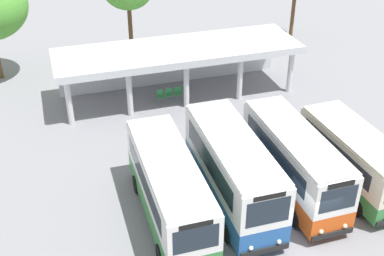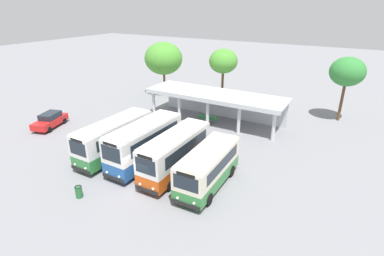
# 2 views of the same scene
# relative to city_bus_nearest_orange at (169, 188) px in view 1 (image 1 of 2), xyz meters

# --- Properties ---
(ground_plane) EXTENTS (180.00, 180.00, 0.00)m
(ground_plane) POSITION_rel_city_bus_nearest_orange_xyz_m (5.23, -2.93, -1.83)
(ground_plane) COLOR gray
(city_bus_nearest_orange) EXTENTS (2.39, 8.13, 3.32)m
(city_bus_nearest_orange) POSITION_rel_city_bus_nearest_orange_xyz_m (0.00, 0.00, 0.00)
(city_bus_nearest_orange) COLOR black
(city_bus_nearest_orange) RESTS_ON ground
(city_bus_second_in_row) EXTENTS (2.48, 7.93, 3.58)m
(city_bus_second_in_row) POSITION_rel_city_bus_nearest_orange_xyz_m (3.13, 0.29, 0.13)
(city_bus_second_in_row) COLOR black
(city_bus_second_in_row) RESTS_ON ground
(city_bus_middle_cream) EXTENTS (2.24, 7.74, 3.39)m
(city_bus_middle_cream) POSITION_rel_city_bus_nearest_orange_xyz_m (6.27, 0.21, 0.03)
(city_bus_middle_cream) COLOR black
(city_bus_middle_cream) RESTS_ON ground
(city_bus_fourth_amber) EXTENTS (2.54, 7.03, 3.00)m
(city_bus_fourth_amber) POSITION_rel_city_bus_nearest_orange_xyz_m (9.40, -0.18, -0.16)
(city_bus_fourth_amber) COLOR black
(city_bus_fourth_amber) RESTS_ON ground
(terminal_canopy) EXTENTS (16.05, 4.76, 3.40)m
(terminal_canopy) POSITION_rel_city_bus_nearest_orange_xyz_m (3.94, 12.65, 0.73)
(terminal_canopy) COLOR silver
(terminal_canopy) RESTS_ON ground
(waiting_chair_end_by_column) EXTENTS (0.45, 0.45, 0.86)m
(waiting_chair_end_by_column) POSITION_rel_city_bus_nearest_orange_xyz_m (2.47, 11.34, -1.31)
(waiting_chair_end_by_column) COLOR slate
(waiting_chair_end_by_column) RESTS_ON ground
(waiting_chair_second_from_end) EXTENTS (0.45, 0.45, 0.86)m
(waiting_chair_second_from_end) POSITION_rel_city_bus_nearest_orange_xyz_m (3.07, 11.39, -1.31)
(waiting_chair_second_from_end) COLOR slate
(waiting_chair_second_from_end) RESTS_ON ground
(waiting_chair_middle_seat) EXTENTS (0.45, 0.45, 0.86)m
(waiting_chair_middle_seat) POSITION_rel_city_bus_nearest_orange_xyz_m (3.68, 11.42, -1.31)
(waiting_chair_middle_seat) COLOR slate
(waiting_chair_middle_seat) RESTS_ON ground
(waiting_chair_fourth_seat) EXTENTS (0.45, 0.45, 0.86)m
(waiting_chair_fourth_seat) POSITION_rel_city_bus_nearest_orange_xyz_m (4.28, 11.45, -1.31)
(waiting_chair_fourth_seat) COLOR slate
(waiting_chair_fourth_seat) RESTS_ON ground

